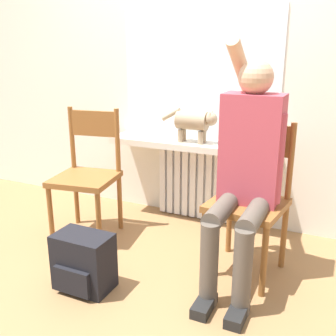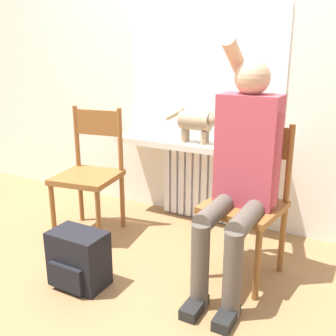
{
  "view_description": "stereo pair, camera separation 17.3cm",
  "coord_description": "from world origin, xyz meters",
  "views": [
    {
      "loc": [
        1.08,
        -1.69,
        1.34
      ],
      "look_at": [
        0.0,
        0.64,
        0.56
      ],
      "focal_mm": 42.0,
      "sensor_mm": 36.0,
      "label": 1
    },
    {
      "loc": [
        1.24,
        -1.61,
        1.34
      ],
      "look_at": [
        0.0,
        0.64,
        0.56
      ],
      "focal_mm": 42.0,
      "sensor_mm": 36.0,
      "label": 2
    }
  ],
  "objects": [
    {
      "name": "ground_plane",
      "position": [
        0.0,
        0.0,
        0.0
      ],
      "size": [
        12.0,
        12.0,
        0.0
      ],
      "primitive_type": "plane",
      "color": "olive"
    },
    {
      "name": "radiator",
      "position": [
        0.0,
        1.15,
        0.31
      ],
      "size": [
        0.61,
        0.08,
        0.61
      ],
      "color": "white",
      "rests_on": "ground_plane"
    },
    {
      "name": "windowsill",
      "position": [
        0.0,
        1.06,
        0.64
      ],
      "size": [
        1.31,
        0.29,
        0.05
      ],
      "color": "silver",
      "rests_on": "radiator"
    },
    {
      "name": "cat",
      "position": [
        0.03,
        1.03,
        0.82
      ],
      "size": [
        0.45,
        0.14,
        0.26
      ],
      "color": "#9E896B",
      "rests_on": "windowsill"
    },
    {
      "name": "wall_with_window",
      "position": [
        0.0,
        1.23,
        1.35
      ],
      "size": [
        7.0,
        0.06,
        2.7
      ],
      "color": "white",
      "rests_on": "ground_plane"
    },
    {
      "name": "backpack",
      "position": [
        -0.21,
        -0.07,
        0.16
      ],
      "size": [
        0.33,
        0.24,
        0.33
      ],
      "color": "black",
      "rests_on": "ground_plane"
    },
    {
      "name": "chair_right",
      "position": [
        0.6,
        0.53,
        0.48
      ],
      "size": [
        0.47,
        0.47,
        0.94
      ],
      "rotation": [
        0.0,
        0.0,
        -0.13
      ],
      "color": "brown",
      "rests_on": "ground_plane"
    },
    {
      "name": "window_glass",
      "position": [
        0.0,
        1.2,
        1.15
      ],
      "size": [
        1.26,
        0.01,
        0.98
      ],
      "color": "white",
      "rests_on": "windowsill"
    },
    {
      "name": "chair_left",
      "position": [
        -0.6,
        0.53,
        0.48
      ],
      "size": [
        0.48,
        0.48,
        0.94
      ],
      "rotation": [
        0.0,
        0.0,
        0.16
      ],
      "color": "brown",
      "rests_on": "ground_plane"
    },
    {
      "name": "person",
      "position": [
        0.59,
        0.42,
        0.72
      ],
      "size": [
        0.36,
        0.98,
        1.43
      ],
      "color": "brown",
      "rests_on": "ground_plane"
    }
  ]
}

